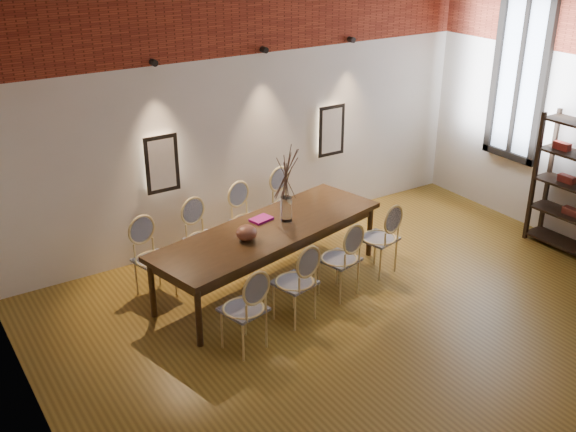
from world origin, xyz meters
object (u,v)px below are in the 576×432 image
chair_far_c (249,221)px  book (261,219)px  chair_far_b (205,239)px  chair_far_a (154,260)px  bowl (247,233)px  chair_far_d (289,204)px  chair_near_b (295,282)px  vase (286,209)px  dining_table (270,256)px  chair_near_d (379,238)px  chair_near_a (243,309)px  shelving_rack (572,186)px  chair_near_c (339,259)px

chair_far_c → book: bearing=60.8°
chair_far_b → chair_far_a: bearing=0.0°
chair_far_c → bowl: chair_far_c is taller
chair_far_d → book: (-0.91, -0.77, 0.30)m
chair_near_b → chair_far_d: (1.12, 1.83, 0.00)m
vase → dining_table: bearing=-166.8°
chair_near_d → chair_far_d: bearing=90.0°
chair_near_b → book: chair_near_b is taller
dining_table → chair_far_b: size_ratio=3.21×
chair_far_c → chair_far_d: 0.75m
dining_table → chair_near_d: 1.37m
chair_near_a → bowl: chair_near_a is taller
shelving_rack → book: bearing=156.5°
chair_far_b → shelving_rack: bearing=142.4°
chair_far_c → chair_near_a: bearing=45.4°
chair_near_d → chair_near_c: bearing=-180.0°
chair_far_c → chair_far_b: bearing=0.0°
chair_far_a → chair_far_d: same height
shelving_rack → chair_near_d: bearing=160.6°
chair_near_a → book: 1.58m
chair_near_d → chair_far_d: (-0.35, 1.49, 0.00)m
chair_near_b → book: bearing=65.5°
book → chair_far_c: bearing=74.0°
chair_near_d → bowl: (-1.67, 0.34, 0.37)m
chair_near_c → vase: 0.88m
chair_far_b → bowl: 0.90m
chair_near_c → shelving_rack: 3.37m
chair_far_a → dining_table: bearing=145.9°
dining_table → shelving_rack: (3.82, -1.32, 0.53)m
chair_far_a → chair_far_d: 2.26m
chair_near_b → chair_far_b: (-0.35, 1.49, 0.00)m
chair_near_b → book: (0.21, 1.06, 0.30)m
vase → shelving_rack: size_ratio=0.17×
chair_far_d → bowl: bearing=27.8°
chair_far_d → dining_table: bearing=34.1°
dining_table → chair_near_d: (1.28, -0.49, 0.09)m
book → chair_far_b: bearing=142.6°
vase → chair_far_a: bearing=164.8°
chair_far_a → chair_near_a: bearing=90.0°
chair_near_a → chair_near_c: (1.47, 0.34, 0.00)m
chair_near_c → chair_near_d: (0.73, 0.17, 0.00)m
chair_far_c → shelving_rack: shelving_rack is taller
dining_table → book: size_ratio=11.61×
dining_table → chair_far_c: chair_far_c is taller
chair_near_a → chair_near_d: bearing=0.0°
chair_near_b → chair_far_c: (0.39, 1.66, 0.00)m
chair_far_a → shelving_rack: (5.09, -1.80, 0.43)m
bowl → book: bowl is taller
chair_near_c → book: (-0.52, 0.89, 0.30)m
shelving_rack → chair_near_c: bearing=167.3°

